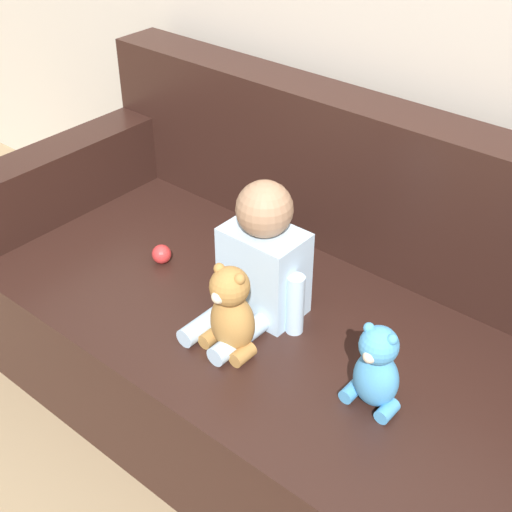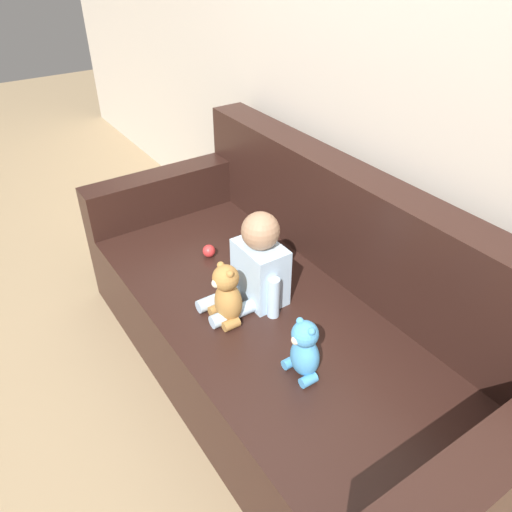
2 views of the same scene
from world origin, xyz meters
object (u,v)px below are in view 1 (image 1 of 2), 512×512
teddy_bear_brown (231,312)px  toy_ball (162,254)px  person_baby (261,262)px  couch (311,334)px  plush_toy_side (376,369)px

teddy_bear_brown → toy_ball: bearing=160.1°
person_baby → teddy_bear_brown: (0.05, -0.18, -0.05)m
teddy_bear_brown → toy_ball: 0.48m
couch → person_baby: couch is taller
teddy_bear_brown → toy_ball: teddy_bear_brown is taller
plush_toy_side → toy_ball: size_ratio=3.92×
person_baby → plush_toy_side: 0.46m
couch → plush_toy_side: couch is taller
toy_ball → plush_toy_side: bearing=-5.8°
person_baby → toy_ball: bearing=-177.8°
plush_toy_side → toy_ball: plush_toy_side is taller
person_baby → teddy_bear_brown: size_ratio=1.55×
couch → teddy_bear_brown: couch is taller
teddy_bear_brown → person_baby: bearing=104.6°
teddy_bear_brown → couch: bearing=79.4°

